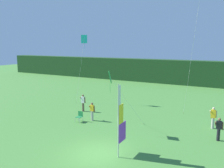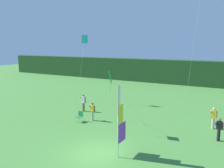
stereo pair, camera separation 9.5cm
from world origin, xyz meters
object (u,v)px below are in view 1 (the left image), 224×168
Objects in this scene: folding_chair at (80,116)px; kite_cyan_diamond_1 at (84,42)px; person_mid_field at (83,102)px; person_near_banner at (92,111)px; person_far_right at (213,117)px; kite_green_diamond_0 at (111,80)px; banner_flag at (121,122)px; person_far_left at (219,129)px.

kite_cyan_diamond_1 is (-3.83, 6.20, 6.35)m from folding_chair.
kite_cyan_diamond_1 reaches higher than person_mid_field.
person_near_banner reaches higher than folding_chair.
person_far_right is 0.37× the size of kite_green_diamond_0.
person_mid_field is at bearing 140.32° from person_near_banner.
folding_chair is 0.12× the size of kite_cyan_diamond_1.
banner_flag is at bearing -41.61° from person_mid_field.
kite_cyan_diamond_1 is at bearing 161.54° from person_far_left.
folding_chair is 5.07m from kite_green_diamond_0.
person_mid_field is 7.00m from kite_green_diamond_0.
person_far_left is 1.83× the size of folding_chair.
kite_green_diamond_0 is at bearing -12.13° from folding_chair.
person_near_banner is at bearing 150.90° from kite_green_diamond_0.
person_far_right reaches higher than person_far_left.
banner_flag is 2.70× the size of person_far_left.
person_near_banner is at bearing -39.68° from person_mid_field.
kite_cyan_diamond_1 reaches higher than person_near_banner.
kite_green_diamond_0 is 10.56m from kite_cyan_diamond_1.
folding_chair is (-10.87, -1.29, -0.35)m from person_far_left.
person_far_right is at bearing 33.70° from kite_green_diamond_0.
person_far_left is 8.22m from kite_green_diamond_0.
person_far_left is at bearing -75.74° from person_far_right.
person_far_left is at bearing 46.44° from banner_flag.
person_mid_field is at bearing 120.18° from folding_chair.
person_far_right is 0.23× the size of kite_cyan_diamond_1.
person_near_banner is 9.92m from person_far_right.
banner_flag is 4.37m from kite_green_diamond_0.
kite_green_diamond_0 is (5.18, -3.53, 3.12)m from person_mid_field.
person_far_right is 1.95× the size of folding_chair.
person_far_left reaches higher than person_near_banner.
person_far_right reaches higher than person_mid_field.
person_near_banner is 0.35× the size of kite_green_diamond_0.
kite_cyan_diamond_1 is (-2.22, 3.44, 5.96)m from person_mid_field.
kite_cyan_diamond_1 reaches higher than kite_green_diamond_0.
kite_cyan_diamond_1 reaches higher than person_far_right.
folding_chair is 0.19× the size of kite_green_diamond_0.
person_far_right is at bearing 4.48° from person_mid_field.
kite_green_diamond_0 reaches higher than person_far_right.
kite_green_diamond_0 reaches higher than folding_chair.
person_far_left is 0.21× the size of kite_cyan_diamond_1.
person_far_right is 8.62m from kite_green_diamond_0.
person_near_banner is 1.81× the size of folding_chair.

